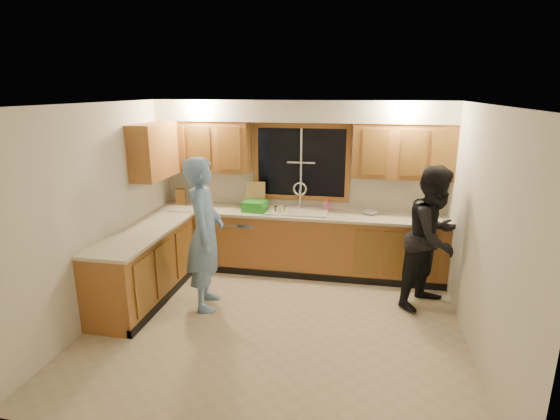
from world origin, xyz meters
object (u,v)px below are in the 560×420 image
(man, at_px, (205,234))
(woman, at_px, (433,237))
(dish_crate, at_px, (255,206))
(sink, at_px, (298,216))
(bowl, at_px, (370,213))
(stove, at_px, (121,285))
(knife_block, at_px, (181,197))
(soap_bottle, at_px, (327,204))
(dishwasher, at_px, (242,242))

(man, distance_m, woman, 2.79)
(woman, bearing_deg, dish_crate, 113.25)
(dish_crate, bearing_deg, sink, 5.53)
(woman, height_order, bowl, woman)
(stove, xyz_separation_m, knife_block, (-0.05, 1.92, 0.59))
(man, relative_size, bowl, 9.51)
(soap_bottle, bearing_deg, woman, -32.93)
(dish_crate, distance_m, soap_bottle, 1.06)
(dishwasher, xyz_separation_m, man, (-0.09, -1.28, 0.53))
(dishwasher, xyz_separation_m, woman, (2.64, -0.71, 0.48))
(woman, relative_size, knife_block, 7.32)
(dishwasher, distance_m, bowl, 1.96)
(man, distance_m, knife_block, 1.66)
(dishwasher, relative_size, woman, 0.46)
(knife_block, relative_size, bowl, 1.22)
(dishwasher, height_order, soap_bottle, soap_bottle)
(stove, bearing_deg, knife_block, 91.36)
(sink, relative_size, soap_bottle, 4.71)
(man, height_order, knife_block, man)
(dishwasher, height_order, dish_crate, dish_crate)
(stove, xyz_separation_m, woman, (3.59, 1.10, 0.44))
(sink, bearing_deg, bowl, 3.67)
(sink, distance_m, bowl, 1.04)
(sink, xyz_separation_m, dishwasher, (-0.85, -0.01, -0.45))
(knife_block, relative_size, soap_bottle, 1.33)
(man, height_order, dish_crate, man)
(sink, xyz_separation_m, knife_block, (-1.85, 0.09, 0.18))
(sink, height_order, woman, woman)
(dishwasher, relative_size, knife_block, 3.37)
(man, bearing_deg, dish_crate, -26.61)
(stove, bearing_deg, dish_crate, 56.40)
(sink, height_order, stove, sink)
(stove, distance_m, knife_block, 2.01)
(dish_crate, xyz_separation_m, soap_bottle, (1.04, 0.23, 0.02))
(dishwasher, height_order, stove, stove)
(sink, distance_m, soap_bottle, 0.47)
(sink, height_order, man, man)
(stove, bearing_deg, man, 31.74)
(dishwasher, bearing_deg, man, -94.12)
(sink, distance_m, stove, 2.60)
(woman, bearing_deg, soap_bottle, 95.62)
(sink, xyz_separation_m, man, (-0.94, -1.29, 0.08))
(knife_block, bearing_deg, woman, -22.11)
(dishwasher, height_order, bowl, bowl)
(bowl, bearing_deg, stove, -146.31)
(stove, height_order, soap_bottle, soap_bottle)
(man, relative_size, woman, 1.06)
(bowl, bearing_deg, sink, -176.33)
(dishwasher, xyz_separation_m, knife_block, (-1.00, 0.11, 0.63))
(soap_bottle, relative_size, bowl, 0.92)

